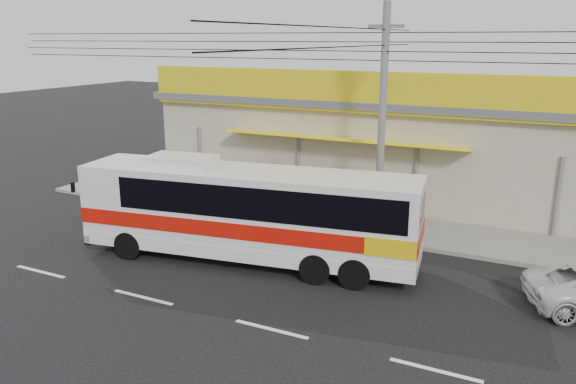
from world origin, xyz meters
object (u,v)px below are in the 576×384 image
at_px(motorbike_dark, 260,193).
at_px(utility_pole, 385,45).
at_px(coach_bus, 252,209).
at_px(motorbike_red, 276,191).

relative_size(motorbike_dark, utility_pole, 0.06).
distance_m(coach_bus, utility_pole, 7.10).
bearing_deg(motorbike_dark, motorbike_red, 5.43).
relative_size(coach_bus, motorbike_red, 6.48).
xyz_separation_m(coach_bus, utility_pole, (2.77, 4.30, 4.92)).
height_order(motorbike_red, motorbike_dark, motorbike_dark).
distance_m(motorbike_red, motorbike_dark, 1.07).
distance_m(motorbike_red, utility_pole, 8.08).
bearing_deg(motorbike_dark, coach_bus, -136.22).
bearing_deg(coach_bus, motorbike_dark, 108.26).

